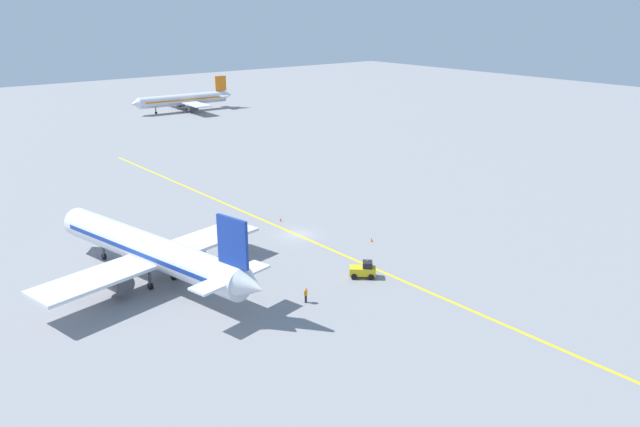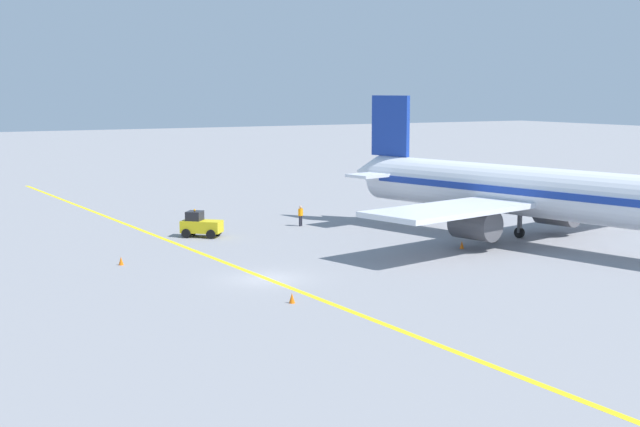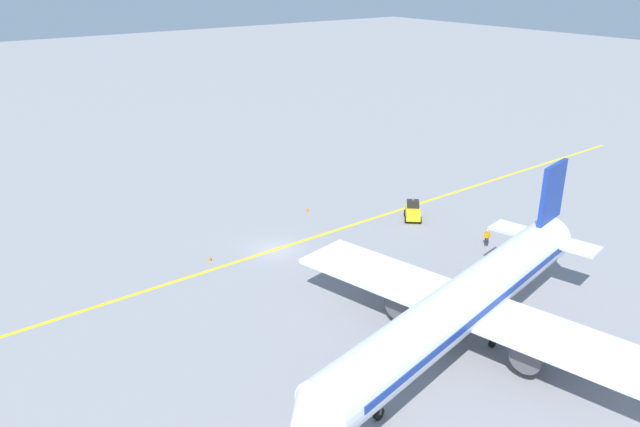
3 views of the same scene
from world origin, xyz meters
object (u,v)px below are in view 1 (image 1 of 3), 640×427
Objects in this scene: traffic_cone_mid_apron at (280,219)px; traffic_cone_by_wingtip at (371,240)px; baggage_tug_white at (363,270)px; airplane_at_gate at (151,251)px; airplane_distant_taxiing at (184,100)px; traffic_cone_near_nose at (198,268)px; ground_crew_worker at (306,295)px.

traffic_cone_by_wingtip is at bearing -71.73° from traffic_cone_mid_apron.
traffic_cone_by_wingtip is (8.54, 7.80, -0.63)m from baggage_tug_white.
airplane_at_gate is 64.14× the size of traffic_cone_by_wingtip.
airplane_at_gate is 10.86× the size of baggage_tug_white.
airplane_at_gate is 122.37m from airplane_distant_taxiing.
airplane_at_gate is 6.42m from traffic_cone_near_nose.
airplane_at_gate is 18.56m from ground_crew_worker.
traffic_cone_near_nose is 19.77m from traffic_cone_mid_apron.
baggage_tug_white is 1.93× the size of ground_crew_worker.
baggage_tug_white is at bearing 6.38° from ground_crew_worker.
traffic_cone_near_nose and traffic_cone_by_wingtip have the same top height.
traffic_cone_near_nose is 1.00× the size of traffic_cone_mid_apron.
traffic_cone_mid_apron is (12.95, 23.21, -0.63)m from ground_crew_worker.
airplane_distant_taxiing is 131.80m from ground_crew_worker.
airplane_distant_taxiing reaches higher than ground_crew_worker.
traffic_cone_by_wingtip is at bearing 42.40° from baggage_tug_white.
airplane_at_gate is 28.96m from traffic_cone_by_wingtip.
airplane_at_gate reaches higher than traffic_cone_mid_apron.
baggage_tug_white reaches higher than traffic_cone_by_wingtip.
traffic_cone_by_wingtip is at bearing 26.50° from ground_crew_worker.
baggage_tug_white is 9.21m from ground_crew_worker.
traffic_cone_near_nose is at bearing -154.76° from traffic_cone_mid_apron.
airplane_distant_taxiing is 58.10× the size of traffic_cone_mid_apron.
traffic_cone_near_nose is 23.40m from traffic_cone_by_wingtip.
traffic_cone_near_nose is (-14.09, 13.76, -0.63)m from baggage_tug_white.
traffic_cone_mid_apron is at bearing 108.27° from traffic_cone_by_wingtip.
traffic_cone_near_nose is at bearing -3.86° from airplane_at_gate.
airplane_distant_taxiing is 105.56m from traffic_cone_mid_apron.
airplane_at_gate is at bearing 144.09° from baggage_tug_white.
traffic_cone_near_nose is (-4.94, 14.78, -0.63)m from ground_crew_worker.
airplane_at_gate reaches higher than traffic_cone_by_wingtip.
airplane_distant_taxiing is at bearing 75.15° from traffic_cone_by_wingtip.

